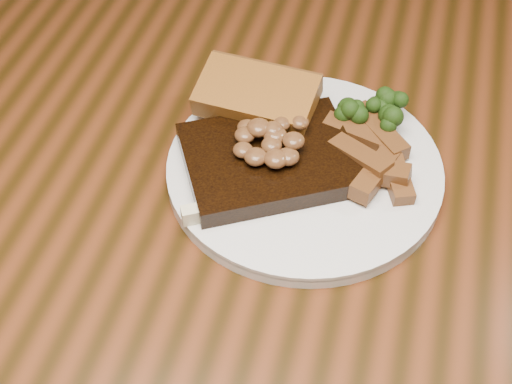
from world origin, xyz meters
TOP-DOWN VIEW (x-y plane):
  - dining_table at (0.00, 0.00)m, footprint 1.60×0.90m
  - chair_far at (0.13, 0.58)m, footprint 0.46×0.46m
  - plate at (0.02, 0.05)m, footprint 0.32×0.32m
  - steak at (-0.02, 0.04)m, footprint 0.21×0.19m
  - steak_bone at (-0.02, -0.01)m, footprint 0.13×0.08m
  - mushroom_pile at (-0.02, 0.05)m, footprint 0.07×0.07m
  - garlic_bread at (-0.05, 0.11)m, footprint 0.13×0.08m
  - potato_wedges at (0.08, 0.07)m, footprint 0.11×0.11m
  - broccoli_cluster at (0.07, 0.13)m, footprint 0.06×0.06m

SIDE VIEW (x-z plane):
  - chair_far at x=0.13m, z-range 0.04..0.94m
  - dining_table at x=0.00m, z-range 0.28..1.03m
  - plate at x=0.02m, z-range 0.75..0.76m
  - steak_bone at x=-0.02m, z-range 0.76..0.78m
  - potato_wedges at x=0.08m, z-range 0.76..0.79m
  - steak at x=-0.02m, z-range 0.76..0.79m
  - garlic_bread at x=-0.05m, z-range 0.76..0.79m
  - broccoli_cluster at x=0.07m, z-range 0.76..0.80m
  - mushroom_pile at x=-0.02m, z-range 0.79..0.81m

